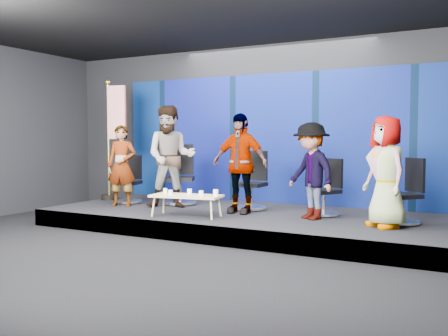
{
  "coord_description": "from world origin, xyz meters",
  "views": [
    {
      "loc": [
        3.85,
        -5.42,
        1.61
      ],
      "look_at": [
        -0.3,
        2.4,
        1.08
      ],
      "focal_mm": 40.0,
      "sensor_mm": 36.0,
      "label": 1
    }
  ],
  "objects_px": {
    "panelist_a": "(122,166)",
    "panelist_c": "(240,163)",
    "panelist_d": "(311,171)",
    "chair_d": "(326,197)",
    "mug_b": "(170,192)",
    "coffee_table": "(186,197)",
    "chair_b": "(180,185)",
    "panelist_b": "(171,157)",
    "mug_c": "(189,192)",
    "flag_stand": "(114,136)",
    "mug_e": "(216,192)",
    "chair_c": "(252,190)",
    "mug_d": "(201,193)",
    "chair_a": "(130,187)",
    "mug_a": "(165,191)",
    "chair_e": "(405,202)",
    "panelist_e": "(386,172)"
  },
  "relations": [
    {
      "from": "panelist_a",
      "to": "mug_b",
      "type": "relative_size",
      "value": 18.32
    },
    {
      "from": "chair_d",
      "to": "chair_b",
      "type": "bearing_deg",
      "value": -147.32
    },
    {
      "from": "chair_b",
      "to": "coffee_table",
      "type": "relative_size",
      "value": 0.95
    },
    {
      "from": "coffee_table",
      "to": "chair_e",
      "type": "bearing_deg",
      "value": 16.1
    },
    {
      "from": "mug_e",
      "to": "flag_stand",
      "type": "xyz_separation_m",
      "value": [
        -3.02,
        1.03,
        0.93
      ]
    },
    {
      "from": "chair_c",
      "to": "mug_b",
      "type": "relative_size",
      "value": 12.63
    },
    {
      "from": "panelist_a",
      "to": "panelist_e",
      "type": "bearing_deg",
      "value": -18.43
    },
    {
      "from": "chair_a",
      "to": "chair_c",
      "type": "bearing_deg",
      "value": -11.59
    },
    {
      "from": "chair_e",
      "to": "mug_c",
      "type": "distance_m",
      "value": 3.42
    },
    {
      "from": "mug_b",
      "to": "coffee_table",
      "type": "bearing_deg",
      "value": 32.2
    },
    {
      "from": "chair_a",
      "to": "flag_stand",
      "type": "distance_m",
      "value": 1.21
    },
    {
      "from": "chair_a",
      "to": "panelist_d",
      "type": "relative_size",
      "value": 0.62
    },
    {
      "from": "chair_a",
      "to": "mug_b",
      "type": "xyz_separation_m",
      "value": [
        1.74,
        -1.11,
        0.09
      ]
    },
    {
      "from": "mug_b",
      "to": "mug_e",
      "type": "xyz_separation_m",
      "value": [
        0.69,
        0.31,
        0.01
      ]
    },
    {
      "from": "panelist_e",
      "to": "coffee_table",
      "type": "distance_m",
      "value": 3.19
    },
    {
      "from": "chair_d",
      "to": "mug_e",
      "type": "height_order",
      "value": "chair_d"
    },
    {
      "from": "chair_d",
      "to": "mug_c",
      "type": "relative_size",
      "value": 10.25
    },
    {
      "from": "chair_d",
      "to": "mug_c",
      "type": "distance_m",
      "value": 2.31
    },
    {
      "from": "chair_c",
      "to": "chair_b",
      "type": "bearing_deg",
      "value": -179.31
    },
    {
      "from": "chair_d",
      "to": "mug_c",
      "type": "bearing_deg",
      "value": -117.13
    },
    {
      "from": "chair_a",
      "to": "chair_d",
      "type": "distance_m",
      "value": 3.99
    },
    {
      "from": "chair_b",
      "to": "panelist_c",
      "type": "relative_size",
      "value": 0.68
    },
    {
      "from": "panelist_b",
      "to": "mug_e",
      "type": "relative_size",
      "value": 19.34
    },
    {
      "from": "chair_d",
      "to": "flag_stand",
      "type": "height_order",
      "value": "flag_stand"
    },
    {
      "from": "coffee_table",
      "to": "mug_c",
      "type": "height_order",
      "value": "mug_c"
    },
    {
      "from": "panelist_a",
      "to": "panelist_c",
      "type": "bearing_deg",
      "value": -12.05
    },
    {
      "from": "panelist_a",
      "to": "flag_stand",
      "type": "xyz_separation_m",
      "value": [
        -0.78,
        0.69,
        0.56
      ]
    },
    {
      "from": "chair_d",
      "to": "chair_e",
      "type": "relative_size",
      "value": 0.96
    },
    {
      "from": "panelist_d",
      "to": "panelist_c",
      "type": "bearing_deg",
      "value": -148.41
    },
    {
      "from": "chair_a",
      "to": "panelist_b",
      "type": "relative_size",
      "value": 0.5
    },
    {
      "from": "panelist_d",
      "to": "chair_d",
      "type": "bearing_deg",
      "value": 110.61
    },
    {
      "from": "chair_d",
      "to": "mug_b",
      "type": "xyz_separation_m",
      "value": [
        -2.25,
        -1.34,
        0.09
      ]
    },
    {
      "from": "chair_c",
      "to": "mug_e",
      "type": "height_order",
      "value": "chair_c"
    },
    {
      "from": "mug_b",
      "to": "flag_stand",
      "type": "height_order",
      "value": "flag_stand"
    },
    {
      "from": "chair_a",
      "to": "mug_e",
      "type": "distance_m",
      "value": 2.56
    },
    {
      "from": "chair_b",
      "to": "mug_c",
      "type": "bearing_deg",
      "value": -77.67
    },
    {
      "from": "mug_c",
      "to": "chair_d",
      "type": "bearing_deg",
      "value": 28.99
    },
    {
      "from": "mug_b",
      "to": "panelist_c",
      "type": "bearing_deg",
      "value": 47.55
    },
    {
      "from": "mug_c",
      "to": "mug_e",
      "type": "relative_size",
      "value": 0.95
    },
    {
      "from": "panelist_c",
      "to": "mug_d",
      "type": "height_order",
      "value": "panelist_c"
    },
    {
      "from": "panelist_b",
      "to": "chair_e",
      "type": "bearing_deg",
      "value": -23.8
    },
    {
      "from": "mug_e",
      "to": "flag_stand",
      "type": "bearing_deg",
      "value": 161.24
    },
    {
      "from": "chair_d",
      "to": "mug_c",
      "type": "height_order",
      "value": "chair_d"
    },
    {
      "from": "chair_c",
      "to": "coffee_table",
      "type": "relative_size",
      "value": 0.87
    },
    {
      "from": "panelist_e",
      "to": "mug_e",
      "type": "xyz_separation_m",
      "value": [
        -2.65,
        -0.34,
        -0.4
      ]
    },
    {
      "from": "mug_c",
      "to": "mug_b",
      "type": "bearing_deg",
      "value": -135.7
    },
    {
      "from": "flag_stand",
      "to": "mug_e",
      "type": "bearing_deg",
      "value": -30.64
    },
    {
      "from": "chair_b",
      "to": "mug_a",
      "type": "xyz_separation_m",
      "value": [
        0.49,
        -1.23,
        0.02
      ]
    },
    {
      "from": "panelist_b",
      "to": "chair_d",
      "type": "bearing_deg",
      "value": -17.75
    },
    {
      "from": "chair_e",
      "to": "mug_b",
      "type": "distance_m",
      "value": 3.71
    }
  ]
}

